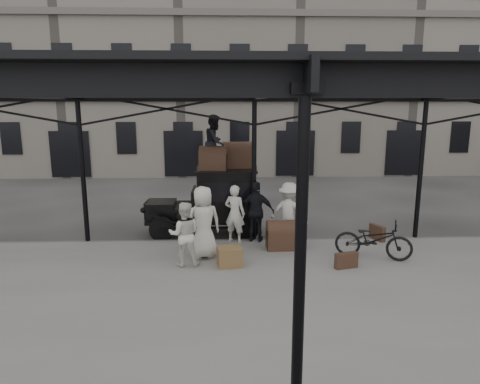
{
  "coord_description": "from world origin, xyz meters",
  "views": [
    {
      "loc": [
        -0.86,
        -10.45,
        4.19
      ],
      "look_at": [
        -0.43,
        1.6,
        1.7
      ],
      "focal_mm": 32.0,
      "sensor_mm": 36.0,
      "label": 1
    }
  ],
  "objects_px": {
    "bicycle": "(373,239)",
    "steamer_trunk_roof_near": "(213,160)",
    "steamer_trunk_platform": "(283,237)",
    "porter_official": "(256,212)",
    "taxi": "(217,198)",
    "porter_left": "(235,213)"
  },
  "relations": [
    {
      "from": "taxi",
      "to": "porter_left",
      "type": "bearing_deg",
      "value": -64.97
    },
    {
      "from": "steamer_trunk_roof_near",
      "to": "steamer_trunk_platform",
      "type": "relative_size",
      "value": 0.89
    },
    {
      "from": "porter_official",
      "to": "bicycle",
      "type": "bearing_deg",
      "value": 164.54
    },
    {
      "from": "porter_left",
      "to": "bicycle",
      "type": "xyz_separation_m",
      "value": [
        3.64,
        -1.56,
        -0.34
      ]
    },
    {
      "from": "bicycle",
      "to": "steamer_trunk_roof_near",
      "type": "distance_m",
      "value": 5.28
    },
    {
      "from": "taxi",
      "to": "steamer_trunk_platform",
      "type": "xyz_separation_m",
      "value": [
        1.92,
        -1.89,
        -0.71
      ]
    },
    {
      "from": "bicycle",
      "to": "porter_left",
      "type": "bearing_deg",
      "value": 87.04
    },
    {
      "from": "bicycle",
      "to": "steamer_trunk_roof_near",
      "type": "xyz_separation_m",
      "value": [
        -4.28,
        2.51,
        1.82
      ]
    },
    {
      "from": "porter_left",
      "to": "steamer_trunk_platform",
      "type": "xyz_separation_m",
      "value": [
        1.36,
        -0.69,
        -0.51
      ]
    },
    {
      "from": "porter_official",
      "to": "steamer_trunk_platform",
      "type": "distance_m",
      "value": 1.15
    },
    {
      "from": "porter_left",
      "to": "steamer_trunk_platform",
      "type": "bearing_deg",
      "value": 177.32
    },
    {
      "from": "porter_official",
      "to": "steamer_trunk_roof_near",
      "type": "relative_size",
      "value": 2.16
    },
    {
      "from": "taxi",
      "to": "porter_left",
      "type": "height_order",
      "value": "taxi"
    },
    {
      "from": "taxi",
      "to": "bicycle",
      "type": "height_order",
      "value": "taxi"
    },
    {
      "from": "steamer_trunk_roof_near",
      "to": "taxi",
      "type": "bearing_deg",
      "value": 79.08
    },
    {
      "from": "taxi",
      "to": "porter_official",
      "type": "relative_size",
      "value": 2.01
    },
    {
      "from": "steamer_trunk_roof_near",
      "to": "bicycle",
      "type": "bearing_deg",
      "value": -23.25
    },
    {
      "from": "steamer_trunk_roof_near",
      "to": "steamer_trunk_platform",
      "type": "xyz_separation_m",
      "value": [
        2.0,
        -1.64,
        -1.99
      ]
    },
    {
      "from": "porter_official",
      "to": "steamer_trunk_roof_near",
      "type": "distance_m",
      "value": 2.14
    },
    {
      "from": "taxi",
      "to": "porter_official",
      "type": "xyz_separation_m",
      "value": [
        1.2,
        -1.2,
        -0.14
      ]
    },
    {
      "from": "steamer_trunk_platform",
      "to": "porter_official",
      "type": "bearing_deg",
      "value": 133.9
    },
    {
      "from": "taxi",
      "to": "bicycle",
      "type": "relative_size",
      "value": 1.84
    }
  ]
}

